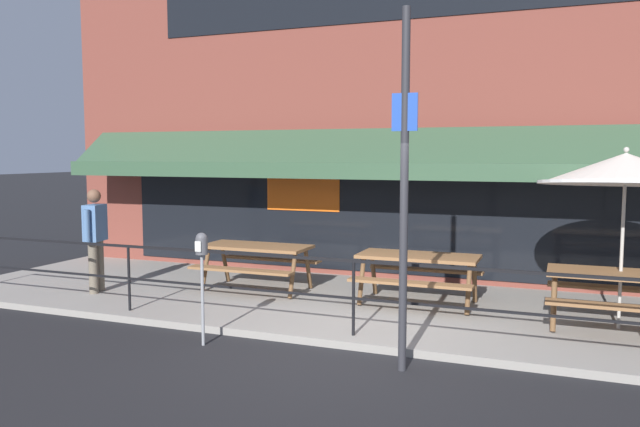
% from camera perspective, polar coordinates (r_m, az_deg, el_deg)
% --- Properties ---
extents(ground_plane, '(120.00, 120.00, 0.00)m').
position_cam_1_polar(ground_plane, '(7.80, 2.35, -12.35)').
color(ground_plane, black).
extents(patio_deck, '(15.00, 4.00, 0.10)m').
position_cam_1_polar(patio_deck, '(9.63, 6.29, -8.61)').
color(patio_deck, gray).
rests_on(patio_deck, ground).
extents(restaurant_building, '(15.00, 1.60, 7.77)m').
position_cam_1_polar(restaurant_building, '(11.60, 9.44, 12.67)').
color(restaurant_building, brown).
rests_on(restaurant_building, ground).
extents(patio_railing, '(13.84, 0.04, 0.97)m').
position_cam_1_polar(patio_railing, '(7.87, 3.09, -6.17)').
color(patio_railing, black).
rests_on(patio_railing, patio_deck).
extents(picnic_table_left, '(1.80, 1.42, 0.76)m').
position_cam_1_polar(picnic_table_left, '(10.53, -5.81, -3.75)').
color(picnic_table_left, brown).
rests_on(picnic_table_left, patio_deck).
extents(picnic_table_centre, '(1.80, 1.42, 0.76)m').
position_cam_1_polar(picnic_table_centre, '(9.60, 8.98, -4.68)').
color(picnic_table_centre, brown).
rests_on(picnic_table_centre, patio_deck).
extents(picnic_table_right, '(1.80, 1.42, 0.76)m').
position_cam_1_polar(picnic_table_right, '(8.98, 25.81, -5.87)').
color(picnic_table_right, brown).
rests_on(picnic_table_right, patio_deck).
extents(patio_umbrella_right, '(2.14, 2.14, 2.38)m').
position_cam_1_polar(patio_umbrella_right, '(8.92, 26.15, 3.59)').
color(patio_umbrella_right, '#B7B2A8').
rests_on(patio_umbrella_right, patio_deck).
extents(pedestrian_walking, '(0.32, 0.61, 1.71)m').
position_cam_1_polar(pedestrian_walking, '(10.92, -19.85, -1.85)').
color(pedestrian_walking, '#665B4C').
rests_on(pedestrian_walking, patio_deck).
extents(parking_meter_near, '(0.15, 0.16, 1.42)m').
position_cam_1_polar(parking_meter_near, '(7.84, -10.76, -3.71)').
color(parking_meter_near, gray).
rests_on(parking_meter_near, ground).
extents(street_sign_pole, '(0.28, 0.09, 3.93)m').
position_cam_1_polar(street_sign_pole, '(6.77, 7.71, 2.34)').
color(street_sign_pole, '#2D2D33').
rests_on(street_sign_pole, ground).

